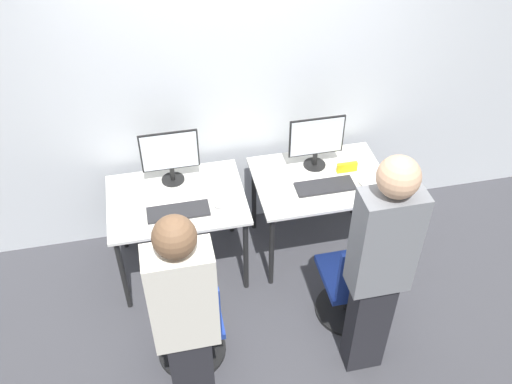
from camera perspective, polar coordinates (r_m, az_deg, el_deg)
ground_plane at (r=4.55m, az=0.40°, el=-9.65°), size 20.00×20.00×0.00m
wall_back at (r=4.29m, az=-2.06°, el=11.40°), size 12.00×0.05×2.80m
desk_left at (r=4.29m, az=-7.89°, el=-1.48°), size 1.01×0.74×0.74m
monitor_left at (r=4.25m, az=-8.60°, el=3.68°), size 0.43×0.18×0.44m
keyboard_left at (r=4.11m, az=-7.77°, el=-1.95°), size 0.45×0.16×0.02m
mouse_left at (r=4.12m, az=-3.79°, el=-1.24°), size 0.06×0.09×0.03m
office_chair_left at (r=3.92m, az=-6.67°, el=-13.26°), size 0.48×0.48×0.88m
person_left at (r=3.24m, az=-7.07°, el=-12.58°), size 0.36×0.22×1.69m
desk_right at (r=4.45m, az=6.38°, el=0.55°), size 1.01×0.74×0.74m
monitor_right at (r=4.37m, az=6.07°, el=5.16°), size 0.43×0.18×0.44m
keyboard_right at (r=4.31m, az=6.90°, el=0.57°), size 0.45×0.16×0.02m
mouse_right at (r=4.38m, az=10.62°, el=0.99°), size 0.06×0.09×0.03m
office_chair_right at (r=4.17m, az=9.80°, el=-9.21°), size 0.48×0.48×0.88m
person_right at (r=3.47m, az=12.28°, el=-7.18°), size 0.36×0.23×1.78m
placard_right at (r=4.46m, az=9.08°, el=2.46°), size 0.16×0.03×0.08m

